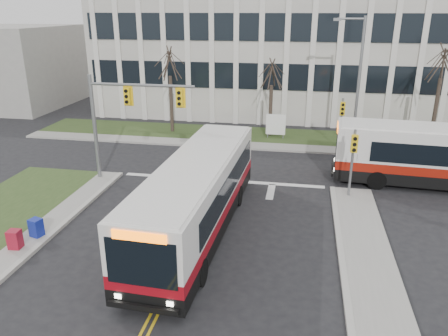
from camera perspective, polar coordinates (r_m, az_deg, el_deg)
ground at (r=18.83m, az=-4.93°, el=-10.76°), size 120.00×120.00×0.00m
sidewalk_cross at (r=32.21m, az=10.85°, el=2.46°), size 44.00×1.60×0.14m
building_lawn at (r=34.89m, az=10.86°, el=3.81°), size 44.00×5.00×0.12m
office_building at (r=45.70m, az=11.40°, el=15.17°), size 40.00×16.00×12.00m
building_annex at (r=51.82m, az=-26.34°, el=11.85°), size 12.00×12.00×8.00m
mast_arm_signal at (r=25.42m, az=-13.37°, el=7.35°), size 6.11×0.38×6.20m
signal_pole_near at (r=23.71m, az=16.50°, el=1.75°), size 0.34×0.39×3.80m
signal_pole_far at (r=31.88m, az=15.11°, el=6.48°), size 0.34×0.39×3.80m
streetlight at (r=32.26m, az=16.95°, el=11.35°), size 2.15×0.25×9.20m
directory_sign at (r=34.17m, az=6.77°, el=5.62°), size 1.50×0.12×2.00m
tree_left at (r=35.38m, az=-7.11°, el=13.27°), size 1.80×1.80×7.70m
tree_mid at (r=34.17m, az=6.26°, el=12.00°), size 1.80×1.80×6.82m
tree_right at (r=35.08m, az=26.69°, el=11.94°), size 1.80×1.80×8.25m
bus_main at (r=19.63m, az=-3.47°, el=-3.83°), size 3.28×12.74×3.37m
newspaper_box_blue at (r=21.17m, az=-23.30°, el=-7.32°), size 0.60×0.57×0.95m
newspaper_box_red at (r=20.54m, az=-25.63°, el=-8.55°), size 0.53×0.48×0.95m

